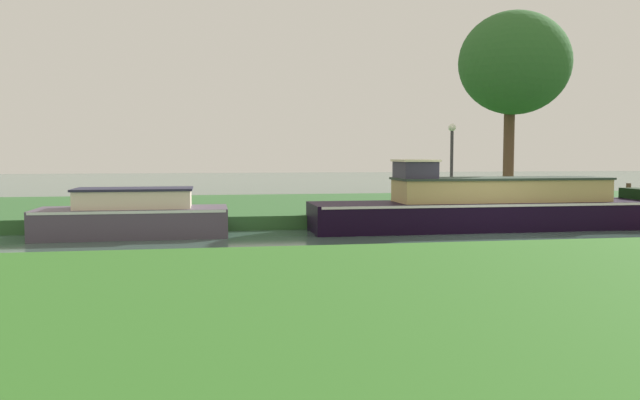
% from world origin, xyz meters
% --- Properties ---
extents(ground_plane, '(120.00, 120.00, 0.00)m').
position_xyz_m(ground_plane, '(0.00, 0.00, 0.00)').
color(ground_plane, '#3E5B50').
extents(riverbank_far, '(72.00, 10.00, 0.40)m').
position_xyz_m(riverbank_far, '(0.00, 7.00, 0.20)').
color(riverbank_far, '#315F2D').
rests_on(riverbank_far, ground_plane).
extents(black_barge, '(10.42, 2.02, 2.01)m').
position_xyz_m(black_barge, '(0.55, 1.20, 0.65)').
color(black_barge, black).
rests_on(black_barge, ground_plane).
extents(slate_narrowboat, '(4.88, 1.82, 1.27)m').
position_xyz_m(slate_narrowboat, '(-9.47, 1.20, 0.54)').
color(slate_narrowboat, '#4E4354').
rests_on(slate_narrowboat, ground_plane).
extents(willow_tree_left, '(3.95, 3.57, 6.75)m').
position_xyz_m(willow_tree_left, '(3.12, 5.19, 5.32)').
color(willow_tree_left, brown).
rests_on(willow_tree_left, riverbank_far).
extents(lamp_post, '(0.24, 0.24, 2.72)m').
position_xyz_m(lamp_post, '(0.10, 3.29, 2.13)').
color(lamp_post, '#333338').
rests_on(lamp_post, riverbank_far).
extents(mooring_post_near, '(0.15, 0.15, 0.82)m').
position_xyz_m(mooring_post_near, '(5.88, 2.63, 0.81)').
color(mooring_post_near, '#503B29').
rests_on(mooring_post_near, riverbank_far).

